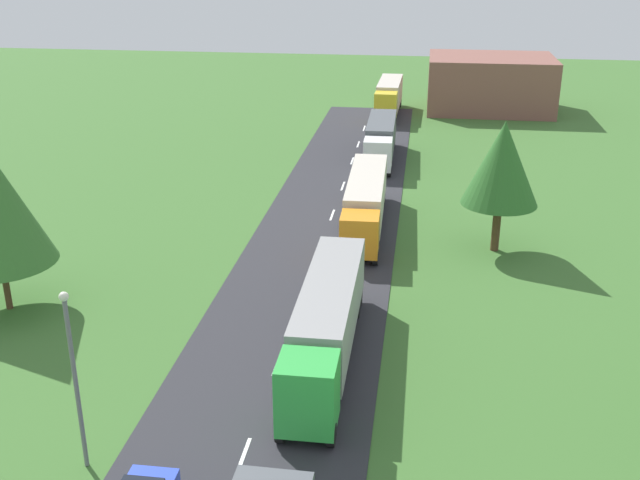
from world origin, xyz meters
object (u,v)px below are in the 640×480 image
Objects in this scene: lamppost_second at (74,372)px; truck_second at (327,321)px; truck_third at (366,200)px; distant_building at (490,83)px; truck_fourth at (381,138)px; truck_fifth at (389,96)px; tree_pine at (502,164)px.

truck_second is at bearing 47.98° from lamppost_second.
distant_building is (11.44, 42.48, 1.09)m from truck_third.
truck_fourth is at bearing 90.32° from truck_third.
lamppost_second reaches higher than distant_building.
truck_fifth is 66.64m from lamppost_second.
truck_fourth is at bearing 113.08° from tree_pine.
truck_fifth is at bearing -159.75° from distant_building.
distant_building reaches higher than truck_second.
truck_fifth is 1.40× the size of tree_pine.
distant_building is (11.54, 24.33, 1.10)m from truck_fourth.
truck_fourth is (0.22, 36.89, -0.13)m from truck_second.
tree_pine reaches higher than truck_third.
truck_third is at bearing 89.01° from truck_second.
truck_third is 1.18× the size of truck_fifth.
truck_second is 0.98× the size of distant_building.
truck_third is (0.32, 18.73, -0.12)m from truck_second.
truck_fourth is at bearing 89.65° from truck_second.
truck_fifth is (-0.43, 38.10, 0.12)m from truck_third.
tree_pine is (9.36, -41.14, 3.77)m from truck_fifth.
truck_third is 1.64× the size of tree_pine.
tree_pine is at bearing 59.48° from truck_second.
truck_fourth is 26.94m from distant_building.
tree_pine is at bearing 54.82° from lamppost_second.
truck_fourth is at bearing -115.37° from distant_building.
truck_second is 1.18× the size of truck_fourth.
tree_pine is (9.25, 15.70, 3.77)m from truck_second.
lamppost_second is (-8.23, -66.09, 2.06)m from truck_fifth.
truck_third is 44.00m from distant_building.
truck_second reaches higher than truck_fourth.
truck_second is at bearing -89.89° from truck_fifth.
tree_pine reaches higher than lamppost_second.
truck_fifth is at bearing 90.64° from truck_third.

